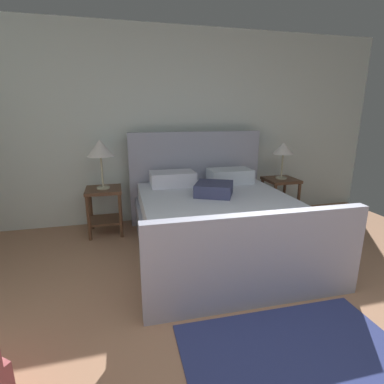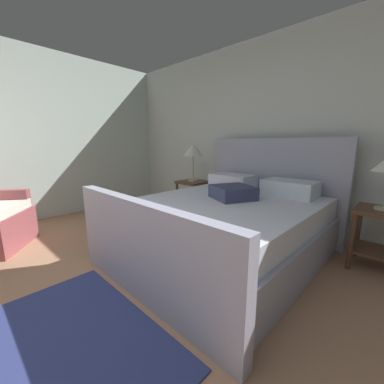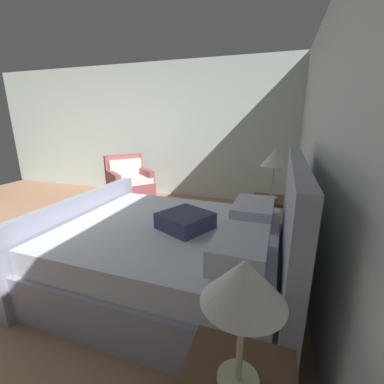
# 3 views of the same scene
# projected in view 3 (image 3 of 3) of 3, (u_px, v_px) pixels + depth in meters

# --- Properties ---
(ground_plane) EXTENTS (5.74, 6.74, 0.02)m
(ground_plane) POSITION_uv_depth(u_px,v_px,m) (16.00, 249.00, 3.22)
(ground_plane) COLOR #A8795B
(wall_back) EXTENTS (5.86, 0.12, 2.63)m
(wall_back) POSITION_uv_depth(u_px,v_px,m) (339.00, 155.00, 1.81)
(wall_back) COLOR silver
(wall_back) RESTS_ON ground
(wall_side_left) EXTENTS (0.12, 6.86, 2.63)m
(wall_side_left) POSITION_uv_depth(u_px,v_px,m) (132.00, 131.00, 5.53)
(wall_side_left) COLOR silver
(wall_side_left) RESTS_ON ground
(bed) EXTENTS (1.87, 2.18, 1.28)m
(bed) POSITION_uv_depth(u_px,v_px,m) (176.00, 253.00, 2.40)
(bed) COLOR #9C9EB5
(bed) RESTS_ON ground
(table_lamp_right) EXTENTS (0.30, 0.30, 0.52)m
(table_lamp_right) POSITION_uv_depth(u_px,v_px,m) (244.00, 286.00, 0.86)
(table_lamp_right) COLOR #B7B293
(table_lamp_right) RESTS_ON nightstand_right
(nightstand_left) EXTENTS (0.44, 0.44, 0.60)m
(nightstand_left) POSITION_uv_depth(u_px,v_px,m) (270.00, 213.00, 3.28)
(nightstand_left) COLOR brown
(nightstand_left) RESTS_ON ground
(table_lamp_left) EXTENTS (0.32, 0.32, 0.61)m
(table_lamp_left) POSITION_uv_depth(u_px,v_px,m) (274.00, 159.00, 3.09)
(table_lamp_left) COLOR #B7B293
(table_lamp_left) RESTS_ON nightstand_left
(armchair) EXTENTS (1.02, 1.02, 0.90)m
(armchair) POSITION_uv_depth(u_px,v_px,m) (130.00, 185.00, 4.89)
(armchair) COLOR #9F4C50
(armchair) RESTS_ON ground
(area_rug) EXTENTS (1.49, 1.02, 0.01)m
(area_rug) POSITION_uv_depth(u_px,v_px,m) (44.00, 257.00, 3.01)
(area_rug) COLOR navy
(area_rug) RESTS_ON ground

